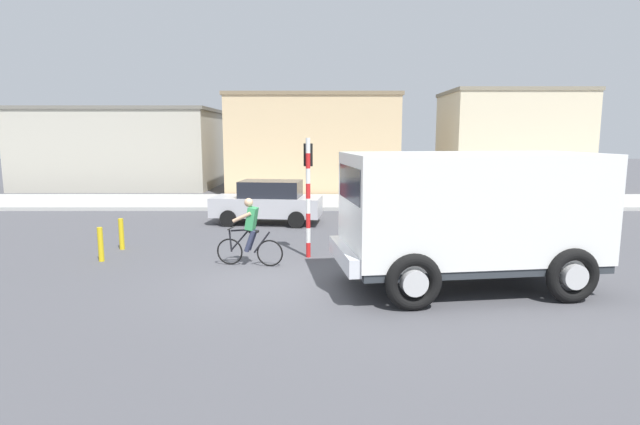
# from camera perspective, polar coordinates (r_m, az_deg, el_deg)

# --- Properties ---
(ground_plane) EXTENTS (120.00, 120.00, 0.00)m
(ground_plane) POSITION_cam_1_polar(r_m,az_deg,el_deg) (11.58, -4.62, -7.76)
(ground_plane) COLOR #4C4C51
(sidewalk_far) EXTENTS (80.00, 5.00, 0.16)m
(sidewalk_far) POSITION_cam_1_polar(r_m,az_deg,el_deg) (24.58, -2.04, 1.22)
(sidewalk_far) COLOR #ADADA8
(sidewalk_far) RESTS_ON ground
(truck_foreground) EXTENTS (5.70, 3.36, 2.90)m
(truck_foreground) POSITION_cam_1_polar(r_m,az_deg,el_deg) (11.24, 16.43, 0.12)
(truck_foreground) COLOR white
(truck_foreground) RESTS_ON ground
(cyclist) EXTENTS (1.71, 0.55, 1.72)m
(cyclist) POSITION_cam_1_polar(r_m,az_deg,el_deg) (12.88, -7.69, -2.17)
(cyclist) COLOR black
(cyclist) RESTS_ON ground
(traffic_light_pole) EXTENTS (0.24, 0.43, 3.20)m
(traffic_light_pole) POSITION_cam_1_polar(r_m,az_deg,el_deg) (13.56, -1.14, 3.59)
(traffic_light_pole) COLOR red
(traffic_light_pole) RESTS_ON ground
(car_red_near) EXTENTS (4.20, 2.31, 1.60)m
(car_red_near) POSITION_cam_1_polar(r_m,az_deg,el_deg) (20.97, 16.69, 1.59)
(car_red_near) COLOR #1E2328
(car_red_near) RESTS_ON ground
(car_white_mid) EXTENTS (4.17, 2.21, 1.60)m
(car_white_mid) POSITION_cam_1_polar(r_m,az_deg,el_deg) (19.00, -5.65, 1.22)
(car_white_mid) COLOR #B7B7BC
(car_white_mid) RESTS_ON ground
(bollard_near) EXTENTS (0.14, 0.14, 0.90)m
(bollard_near) POSITION_cam_1_polar(r_m,az_deg,el_deg) (14.44, -23.19, -3.29)
(bollard_near) COLOR gold
(bollard_near) RESTS_ON ground
(bollard_far) EXTENTS (0.14, 0.14, 0.90)m
(bollard_far) POSITION_cam_1_polar(r_m,az_deg,el_deg) (15.71, -21.18, -2.26)
(bollard_far) COLOR gold
(bollard_far) RESTS_ON ground
(building_corner_left) EXTENTS (11.57, 8.08, 4.89)m
(building_corner_left) POSITION_cam_1_polar(r_m,az_deg,el_deg) (34.92, -20.61, 6.79)
(building_corner_left) COLOR #B2AD9E
(building_corner_left) RESTS_ON ground
(building_mid_block) EXTENTS (9.60, 6.22, 5.55)m
(building_mid_block) POSITION_cam_1_polar(r_m,az_deg,el_deg) (30.04, -0.58, 7.74)
(building_mid_block) COLOR #D1B284
(building_mid_block) RESTS_ON ground
(building_corner_right) EXTENTS (7.52, 5.50, 5.76)m
(building_corner_right) POSITION_cam_1_polar(r_m,az_deg,el_deg) (31.52, 20.73, 7.42)
(building_corner_right) COLOR beige
(building_corner_right) RESTS_ON ground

